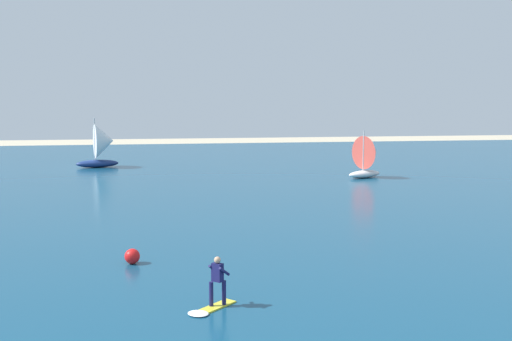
{
  "coord_description": "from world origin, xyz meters",
  "views": [
    {
      "loc": [
        -4.52,
        -2.67,
        6.77
      ],
      "look_at": [
        -0.7,
        18.72,
        4.32
      ],
      "focal_mm": 43.25,
      "sensor_mm": 36.0,
      "label": 1
    }
  ],
  "objects_px": {
    "kitesurfer": "(214,290)",
    "sailboat_far_left": "(103,145)",
    "sailboat_far_right": "(369,156)",
    "marker_buoy": "(132,256)"
  },
  "relations": [
    {
      "from": "sailboat_far_right",
      "to": "marker_buoy",
      "type": "distance_m",
      "value": 32.67
    },
    {
      "from": "sailboat_far_left",
      "to": "marker_buoy",
      "type": "relative_size",
      "value": 7.88
    },
    {
      "from": "kitesurfer",
      "to": "marker_buoy",
      "type": "relative_size",
      "value": 2.86
    },
    {
      "from": "kitesurfer",
      "to": "sailboat_far_right",
      "type": "distance_m",
      "value": 36.28
    },
    {
      "from": "sailboat_far_left",
      "to": "sailboat_far_right",
      "type": "bearing_deg",
      "value": -28.37
    },
    {
      "from": "sailboat_far_right",
      "to": "kitesurfer",
      "type": "bearing_deg",
      "value": -118.23
    },
    {
      "from": "sailboat_far_left",
      "to": "sailboat_far_right",
      "type": "xyz_separation_m",
      "value": [
        23.52,
        -12.7,
        -0.39
      ]
    },
    {
      "from": "sailboat_far_right",
      "to": "sailboat_far_left",
      "type": "bearing_deg",
      "value": 151.63
    },
    {
      "from": "kitesurfer",
      "to": "sailboat_far_left",
      "type": "height_order",
      "value": "sailboat_far_left"
    },
    {
      "from": "kitesurfer",
      "to": "sailboat_far_right",
      "type": "xyz_separation_m",
      "value": [
        17.15,
        31.94,
        1.29
      ]
    }
  ]
}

